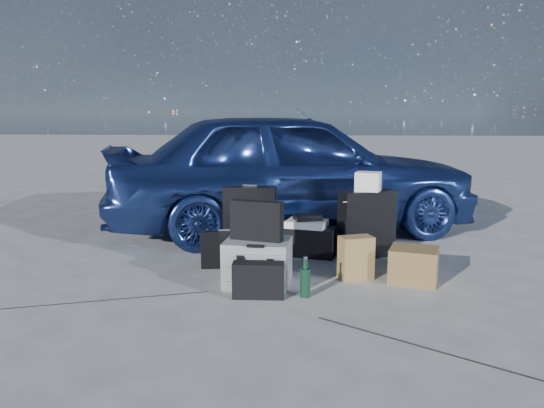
# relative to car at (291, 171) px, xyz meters

# --- Properties ---
(ground) EXTENTS (60.00, 60.00, 0.00)m
(ground) POSITION_rel_car_xyz_m (0.02, -2.10, -0.76)
(ground) COLOR beige
(ground) RESTS_ON ground
(car) EXTENTS (4.76, 2.89, 1.52)m
(car) POSITION_rel_car_xyz_m (0.00, 0.00, 0.00)
(car) COLOR #2F4997
(car) RESTS_ON ground
(pelican_case) EXTENTS (0.58, 0.50, 0.39)m
(pelican_case) POSITION_rel_car_xyz_m (-0.24, -2.11, -0.56)
(pelican_case) COLOR #949799
(pelican_case) RESTS_ON ground
(laptop_bag) EXTENTS (0.46, 0.23, 0.34)m
(laptop_bag) POSITION_rel_car_xyz_m (-0.24, -2.12, -0.20)
(laptop_bag) COLOR black
(laptop_bag) RESTS_ON pelican_case
(briefcase) EXTENTS (0.47, 0.16, 0.35)m
(briefcase) POSITION_rel_car_xyz_m (-0.59, -1.62, -0.58)
(briefcase) COLOR black
(briefcase) RESTS_ON ground
(suitcase_left) EXTENTS (0.55, 0.23, 0.70)m
(suitcase_left) POSITION_rel_car_xyz_m (-0.40, -1.06, -0.41)
(suitcase_left) COLOR black
(suitcase_left) RESTS_ON ground
(suitcase_right) EXTENTS (0.60, 0.42, 0.68)m
(suitcase_right) POSITION_rel_car_xyz_m (0.80, -1.15, -0.42)
(suitcase_right) COLOR black
(suitcase_right) RESTS_ON ground
(white_carton) EXTENTS (0.28, 0.25, 0.19)m
(white_carton) POSITION_rel_car_xyz_m (0.80, -1.17, 0.02)
(white_carton) COLOR white
(white_carton) RESTS_ON suitcase_right
(duffel_bag) EXTENTS (0.65, 0.41, 0.30)m
(duffel_bag) POSITION_rel_car_xyz_m (0.18, -1.15, -0.61)
(duffel_bag) COLOR black
(duffel_bag) RESTS_ON ground
(flat_box_white) EXTENTS (0.46, 0.39, 0.07)m
(flat_box_white) POSITION_rel_car_xyz_m (0.19, -1.15, -0.42)
(flat_box_white) COLOR white
(flat_box_white) RESTS_ON duffel_bag
(flat_box_black) EXTENTS (0.31, 0.26, 0.06)m
(flat_box_black) POSITION_rel_car_xyz_m (0.20, -1.13, -0.36)
(flat_box_black) COLOR black
(flat_box_black) RESTS_ON flat_box_white
(kraft_bag) EXTENTS (0.33, 0.26, 0.38)m
(kraft_bag) POSITION_rel_car_xyz_m (0.62, -1.90, -0.57)
(kraft_bag) COLOR #9E7945
(kraft_bag) RESTS_ON ground
(cardboard_box) EXTENTS (0.49, 0.45, 0.30)m
(cardboard_box) POSITION_rel_car_xyz_m (1.12, -1.96, -0.61)
(cardboard_box) COLOR brown
(cardboard_box) RESTS_ON ground
(plastic_bag) EXTENTS (0.40, 0.37, 0.18)m
(plastic_bag) POSITION_rel_car_xyz_m (1.19, -1.55, -0.67)
(plastic_bag) COLOR white
(plastic_bag) RESTS_ON ground
(messenger_bag) EXTENTS (0.41, 0.16, 0.29)m
(messenger_bag) POSITION_rel_car_xyz_m (-0.20, -2.43, -0.61)
(messenger_bag) COLOR black
(messenger_bag) RESTS_ON ground
(green_bottle) EXTENTS (0.10, 0.10, 0.32)m
(green_bottle) POSITION_rel_car_xyz_m (0.17, -2.40, -0.60)
(green_bottle) COLOR #10321E
(green_bottle) RESTS_ON ground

